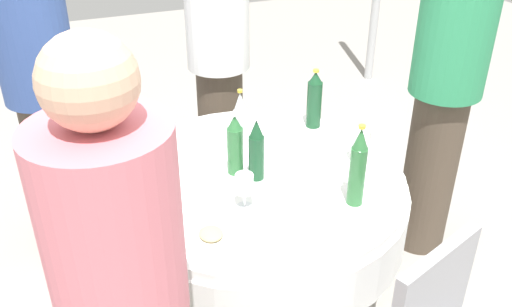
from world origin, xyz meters
TOP-DOWN VIEW (x-y plane):
  - ground_plane at (0.00, 0.00)m, footprint 10.00×10.00m
  - dining_table at (0.00, 0.00)m, footprint 1.24×1.24m
  - bottle_dark_green_left at (0.02, -0.01)m, footprint 0.06×0.06m
  - bottle_green_north at (0.31, 0.28)m, footprint 0.06×0.06m
  - bottle_dark_green_right at (-0.31, 0.41)m, footprint 0.07×0.07m
  - bottle_green_west at (-0.05, -0.07)m, footprint 0.07×0.07m
  - bottle_clear_near at (-0.23, 0.02)m, footprint 0.06×0.06m
  - wine_glass_west at (0.19, -0.12)m, footprint 0.07×0.07m
  - wine_glass_near at (0.06, 0.45)m, footprint 0.07×0.07m
  - plate_outer at (-0.01, -0.30)m, footprint 0.25×0.25m
  - plate_inner at (-0.31, 0.22)m, footprint 0.23×0.23m
  - plate_front at (0.33, -0.29)m, footprint 0.21×0.21m
  - fork_north at (-0.12, 0.45)m, footprint 0.12×0.15m
  - knife_right at (-0.29, -0.18)m, footprint 0.15×0.12m
  - knife_west at (0.11, 0.19)m, footprint 0.18×0.02m
  - folded_napkin at (0.37, 0.05)m, footprint 0.17×0.17m
  - person_north at (-0.79, -0.76)m, footprint 0.34×0.34m
  - person_right at (-0.99, 0.17)m, footprint 0.34×0.34m
  - person_west at (-0.14, 1.01)m, footprint 0.34×0.34m

SIDE VIEW (x-z plane):
  - ground_plane at x=0.00m, z-range 0.00..0.00m
  - dining_table at x=0.00m, z-range 0.22..0.96m
  - fork_north at x=-0.12m, z-range 0.74..0.74m
  - knife_right at x=-0.29m, z-range 0.74..0.74m
  - knife_west at x=0.11m, z-range 0.74..0.74m
  - plate_outer at x=-0.01m, z-range 0.74..0.76m
  - plate_inner at x=-0.31m, z-range 0.74..0.76m
  - plate_front at x=0.33m, z-range 0.73..0.77m
  - folded_napkin at x=0.37m, z-range 0.74..0.76m
  - person_right at x=-0.99m, z-range 0.04..1.63m
  - wine_glass_west at x=0.19m, z-range 0.77..0.91m
  - person_west at x=-0.14m, z-range 0.04..1.65m
  - wine_glass_near at x=0.06m, z-range 0.78..0.93m
  - bottle_green_west at x=-0.05m, z-range 0.73..1.00m
  - bottle_dark_green_left at x=0.02m, z-range 0.73..1.00m
  - person_north at x=-0.79m, z-range 0.04..1.69m
  - bottle_clear_near at x=-0.23m, z-range 0.73..1.01m
  - bottle_dark_green_right at x=-0.31m, z-range 0.73..1.02m
  - bottle_green_north at x=0.31m, z-range 0.73..1.06m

